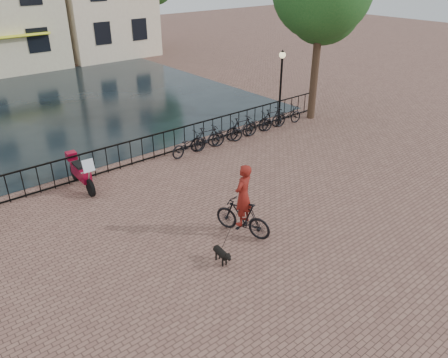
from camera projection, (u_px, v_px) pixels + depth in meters
ground at (295, 258)px, 11.72m from camera, size 100.00×100.00×0.00m
canal_water at (56, 106)px, 23.60m from camera, size 20.00×20.00×0.00m
railing at (142, 150)px, 16.98m from camera, size 20.00×0.05×1.02m
lamp_post at (281, 76)px, 19.94m from camera, size 0.30×0.30×3.45m
cyclist at (243, 204)px, 12.32m from camera, size 1.08×1.95×2.56m
dog at (221, 255)px, 11.43m from camera, size 0.33×0.75×0.49m
motorcycle at (81, 169)px, 14.98m from camera, size 0.55×1.98×1.40m
parked_bike_0 at (189, 145)px, 17.62m from camera, size 1.75×0.71×0.90m
parked_bike_1 at (208, 138)px, 18.13m from camera, size 1.71×0.65×1.00m
parked_bike_2 at (225, 134)px, 18.70m from camera, size 1.79×0.87×0.90m
parked_bike_3 at (242, 128)px, 19.21m from camera, size 1.70×0.64×1.00m
parked_bike_4 at (257, 124)px, 19.77m from camera, size 1.75×0.70×0.90m
parked_bike_5 at (272, 119)px, 20.29m from camera, size 1.69×0.59×1.00m
parked_bike_6 at (286, 116)px, 20.85m from camera, size 1.79×0.85×0.90m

